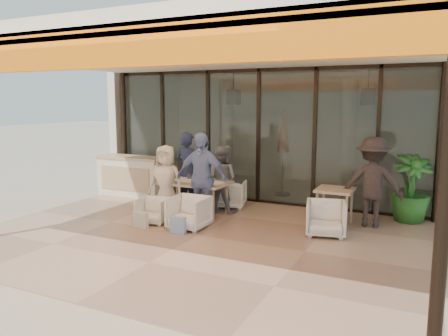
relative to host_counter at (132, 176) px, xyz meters
The scene contains 21 objects.
ground 3.99m from the host_counter, 35.50° to the right, with size 70.00×70.00×0.00m, color #C6B293.
terrace_floor 3.99m from the host_counter, 35.50° to the right, with size 8.00×6.00×0.01m, color tan.
terrace_structure 4.93m from the host_counter, 38.50° to the right, with size 8.00×6.00×3.40m.
glass_storefront 3.46m from the host_counter, 12.36° to the left, with size 8.08×0.10×3.20m.
interior_block 4.73m from the host_counter, 43.11° to the left, with size 9.05×3.62×3.52m.
host_counter is the anchor object (origin of this frame).
dining_table 2.60m from the host_counter, 22.33° to the right, with size 1.50×0.90×0.93m.
chair_far_left 2.00m from the host_counter, ahead, with size 0.67×0.63×0.69m, color white.
chair_far_right 2.84m from the host_counter, ahead, with size 0.67×0.63×0.69m, color white.
chair_near_left 2.79m from the host_counter, 44.32° to the right, with size 0.57×0.53×0.59m, color white.
chair_near_right 3.44m from the host_counter, 34.48° to the right, with size 0.69×0.65×0.71m, color white.
diner_navy 2.09m from the host_counter, 15.27° to the right, with size 0.64×0.42×1.76m, color #171F34.
diner_grey 2.89m from the host_counter, 10.87° to the right, with size 0.72×0.56×1.49m, color slate.
diner_cream 2.47m from the host_counter, 35.95° to the right, with size 0.76×0.49×1.55m, color beige.
diner_periwinkle 3.20m from the host_counter, 27.02° to the right, with size 1.08×0.45×1.84m, color #6F87BA.
tote_bag_cream 3.10m from the host_counter, 49.66° to the right, with size 0.30×0.10×0.34m, color silver.
tote_bag_blue 3.69m from the host_counter, 39.63° to the right, with size 0.30×0.10×0.34m, color #99BFD8.
side_table 5.32m from the host_counter, ahead, with size 0.70×0.70×0.74m.
side_chair 5.45m from the host_counter, 13.05° to the right, with size 0.69×0.65×0.71m, color white.
standing_woman 5.99m from the host_counter, ahead, with size 1.15×0.66×1.77m, color black.
potted_palm 6.65m from the host_counter, ahead, with size 0.77×0.77×1.38m, color #1E5919.
Camera 1 is at (3.77, -6.70, 2.45)m, focal length 35.00 mm.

